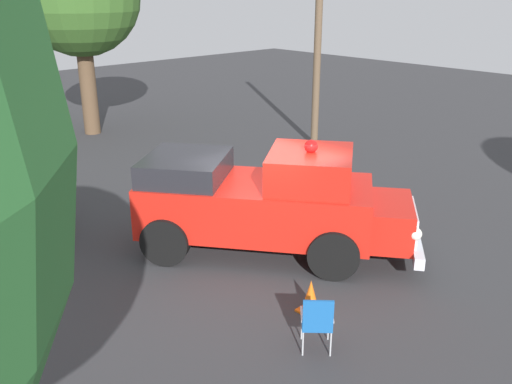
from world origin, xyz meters
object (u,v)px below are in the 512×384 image
at_px(lawn_chair_by_car, 317,320).
at_px(utility_pole, 318,36).
at_px(traffic_cone, 311,297).
at_px(vintage_fire_truck, 267,200).

distance_m(lawn_chair_by_car, utility_pole, 12.99).
bearing_deg(traffic_cone, lawn_chair_by_car, 136.15).
relative_size(vintage_fire_truck, utility_pole, 0.81).
bearing_deg(lawn_chair_by_car, traffic_cone, -43.85).
bearing_deg(utility_pole, lawn_chair_by_car, 131.47).
relative_size(lawn_chair_by_car, utility_pole, 0.14).
bearing_deg(lawn_chair_by_car, utility_pole, -48.53).
bearing_deg(vintage_fire_truck, utility_pole, -55.40).
relative_size(vintage_fire_truck, lawn_chair_by_car, 5.95).
xyz_separation_m(lawn_chair_by_car, utility_pole, (8.32, -9.42, 3.31)).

